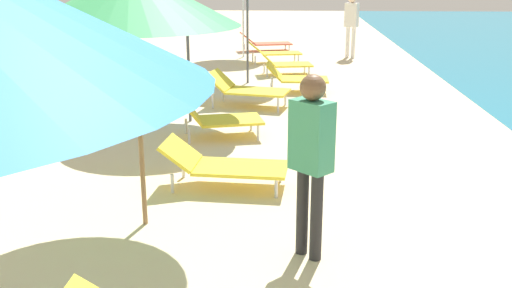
# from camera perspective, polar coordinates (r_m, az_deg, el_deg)

# --- Properties ---
(lounger_fourth_shoreside) EXTENTS (1.52, 0.74, 0.57)m
(lounger_fourth_shoreside) POSITION_cam_1_polar(r_m,az_deg,el_deg) (7.02, -3.22, -1.94)
(lounger_fourth_shoreside) COLOR yellow
(lounger_fourth_shoreside) RESTS_ON ground
(lounger_fifth_shoreside) EXTENTS (1.60, 1.00, 0.65)m
(lounger_fifth_shoreside) POSITION_cam_1_polar(r_m,az_deg,el_deg) (11.04, -0.90, 5.39)
(lounger_fifth_shoreside) COLOR yellow
(lounger_fifth_shoreside) RESTS_ON ground
(lounger_fifth_inland) EXTENTS (1.35, 0.95, 0.62)m
(lounger_fifth_inland) POSITION_cam_1_polar(r_m,az_deg,el_deg) (9.07, -3.61, 2.56)
(lounger_fifth_inland) COLOR yellow
(lounger_fifth_inland) RESTS_ON ground
(lounger_sixth_shoreside) EXTENTS (1.32, 0.84, 0.55)m
(lounger_sixth_shoreside) POSITION_cam_1_polar(r_m,az_deg,el_deg) (14.35, 2.79, 7.83)
(lounger_sixth_shoreside) COLOR yellow
(lounger_sixth_shoreside) RESTS_ON ground
(lounger_sixth_inland) EXTENTS (1.28, 0.68, 0.60)m
(lounger_sixth_inland) POSITION_cam_1_polar(r_m,az_deg,el_deg) (12.37, 3.83, 6.47)
(lounger_sixth_inland) COLOR yellow
(lounger_sixth_inland) RESTS_ON ground
(lounger_farthest_shoreside) EXTENTS (1.65, 0.96, 0.56)m
(lounger_farthest_shoreside) POSITION_cam_1_polar(r_m,az_deg,el_deg) (18.38, 0.87, 9.82)
(lounger_farthest_shoreside) COLOR #D8593F
(lounger_farthest_shoreside) RESTS_ON ground
(lounger_farthest_inland) EXTENTS (1.50, 0.83, 0.58)m
(lounger_farthest_inland) POSITION_cam_1_polar(r_m,az_deg,el_deg) (16.08, 1.71, 8.90)
(lounger_farthest_inland) COLOR yellow
(lounger_farthest_inland) RESTS_ON ground
(person_walking_near) EXTENTS (0.42, 0.36, 1.76)m
(person_walking_near) POSITION_cam_1_polar(r_m,az_deg,el_deg) (17.10, 9.22, 11.82)
(person_walking_near) COLOR silver
(person_walking_near) RESTS_ON ground
(person_walking_mid) EXTENTS (0.41, 0.41, 1.69)m
(person_walking_mid) POSITION_cam_1_polar(r_m,az_deg,el_deg) (5.15, 5.35, -0.51)
(person_walking_mid) COLOR #262628
(person_walking_mid) RESTS_ON ground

